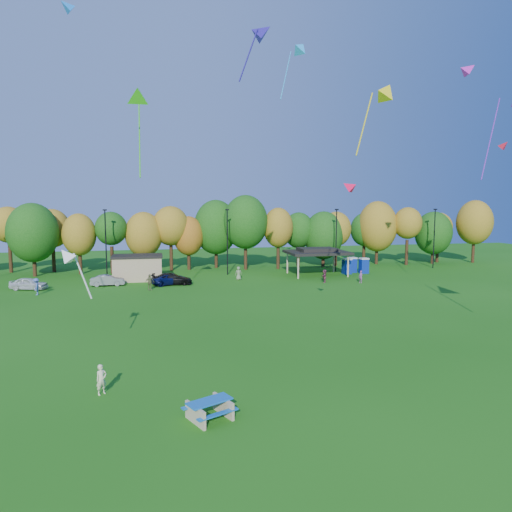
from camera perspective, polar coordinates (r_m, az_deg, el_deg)
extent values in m
plane|color=#19600F|center=(25.20, 6.58, -15.94)|extent=(160.00, 160.00, 0.00)
cylinder|color=black|center=(74.16, -28.34, -0.25)|extent=(0.50, 0.50, 4.12)
ellipsoid|color=olive|center=(73.84, -28.54, 3.46)|extent=(4.78, 4.78, 5.18)
cylinder|color=black|center=(68.56, -25.96, -0.83)|extent=(0.50, 0.50, 3.56)
ellipsoid|color=#144C0F|center=(68.22, -26.12, 2.64)|extent=(6.62, 6.62, 8.00)
cylinder|color=black|center=(72.13, -23.97, -0.33)|extent=(0.50, 0.50, 3.79)
ellipsoid|color=olive|center=(71.79, -24.12, 3.18)|extent=(4.94, 4.94, 5.58)
cylinder|color=black|center=(68.26, -21.11, -0.74)|extent=(0.50, 0.50, 3.34)
ellipsoid|color=olive|center=(67.92, -21.24, 2.52)|extent=(4.61, 4.61, 5.88)
cylinder|color=black|center=(67.56, -17.54, -0.48)|extent=(0.50, 0.50, 3.82)
ellipsoid|color=#144C0F|center=(67.20, -17.66, 3.29)|extent=(4.43, 4.43, 4.73)
cylinder|color=black|center=(67.99, -13.77, -0.56)|extent=(0.50, 0.50, 3.25)
ellipsoid|color=olive|center=(67.66, -13.85, 2.63)|extent=(5.33, 5.33, 6.53)
cylinder|color=black|center=(68.54, -10.55, -0.14)|extent=(0.50, 0.50, 3.96)
ellipsoid|color=olive|center=(68.19, -10.63, 3.73)|extent=(5.31, 5.31, 5.82)
cylinder|color=black|center=(68.99, -8.39, -0.44)|extent=(0.50, 0.50, 3.05)
ellipsoid|color=#995914|center=(68.67, -8.44, 2.51)|extent=(4.54, 4.54, 5.87)
cylinder|color=black|center=(70.56, -5.00, 0.05)|extent=(0.50, 0.50, 3.77)
ellipsoid|color=#144C0F|center=(70.22, -5.04, 3.62)|extent=(6.69, 6.69, 8.35)
cylinder|color=black|center=(68.25, -1.31, 0.08)|extent=(0.50, 0.50, 4.28)
ellipsoid|color=#144C0F|center=(67.89, -1.32, 4.27)|extent=(6.64, 6.64, 8.01)
cylinder|color=black|center=(69.09, 2.78, -0.07)|extent=(0.50, 0.50, 3.76)
ellipsoid|color=olive|center=(68.74, 2.79, 3.57)|extent=(4.49, 4.49, 6.02)
cylinder|color=black|center=(72.15, 5.31, 0.05)|extent=(0.50, 0.50, 3.43)
ellipsoid|color=#144C0F|center=(71.83, 5.35, 3.23)|extent=(4.77, 4.77, 5.63)
cylinder|color=black|center=(72.64, 8.39, -0.14)|extent=(0.50, 0.50, 2.95)
ellipsoid|color=#144C0F|center=(72.34, 8.44, 2.57)|extent=(6.14, 6.14, 7.54)
cylinder|color=black|center=(73.88, 9.92, 0.16)|extent=(0.50, 0.50, 3.52)
ellipsoid|color=olive|center=(73.56, 9.98, 3.35)|extent=(4.78, 4.78, 5.53)
cylinder|color=black|center=(77.70, 13.32, 0.33)|extent=(0.50, 0.50, 3.39)
ellipsoid|color=#144C0F|center=(77.41, 13.39, 3.24)|extent=(4.54, 4.54, 5.46)
cylinder|color=black|center=(77.28, 14.83, 0.38)|extent=(0.50, 0.50, 3.72)
ellipsoid|color=olive|center=(76.97, 14.92, 3.60)|extent=(6.32, 6.32, 8.24)
cylinder|color=black|center=(77.64, 18.31, 0.43)|extent=(0.50, 0.50, 4.06)
ellipsoid|color=olive|center=(77.33, 18.43, 3.92)|extent=(4.50, 4.50, 5.13)
cylinder|color=black|center=(80.85, 21.20, 0.18)|extent=(0.50, 0.50, 3.05)
ellipsoid|color=#144C0F|center=(80.58, 21.30, 2.70)|extent=(5.97, 5.97, 7.05)
cylinder|color=black|center=(83.17, 21.71, 0.49)|extent=(0.50, 0.50, 3.55)
ellipsoid|color=olive|center=(82.89, 21.83, 3.35)|extent=(4.60, 4.60, 4.99)
cylinder|color=black|center=(84.92, 25.50, 0.61)|extent=(0.50, 0.50, 4.07)
ellipsoid|color=olive|center=(84.63, 25.65, 3.81)|extent=(5.83, 5.83, 7.42)
cylinder|color=black|center=(62.53, -18.25, 1.37)|extent=(0.16, 0.16, 9.00)
cube|color=black|center=(62.33, -18.39, 5.49)|extent=(0.50, 0.25, 0.18)
cylinder|color=black|center=(62.97, -3.60, 1.70)|extent=(0.16, 0.16, 9.00)
cube|color=black|center=(62.78, -3.63, 5.80)|extent=(0.50, 0.25, 0.18)
cylinder|color=black|center=(67.33, 9.98, 1.91)|extent=(0.16, 0.16, 9.00)
cube|color=black|center=(67.15, 10.05, 5.75)|extent=(0.50, 0.25, 0.18)
cylinder|color=black|center=(74.92, 21.37, 2.01)|extent=(0.16, 0.16, 9.00)
cube|color=black|center=(74.75, 21.51, 5.45)|extent=(0.50, 0.25, 0.18)
cube|color=tan|center=(60.59, -14.57, -1.52)|extent=(6.00, 4.00, 3.00)
cube|color=black|center=(60.40, -14.61, 0.00)|extent=(6.30, 4.30, 0.25)
cylinder|color=tan|center=(59.92, 5.30, -1.43)|extent=(0.24, 0.24, 3.00)
cylinder|color=tan|center=(62.41, 11.43, -1.22)|extent=(0.24, 0.24, 3.00)
cylinder|color=tan|center=(64.66, 3.95, -0.85)|extent=(0.24, 0.24, 3.00)
cylinder|color=tan|center=(66.97, 9.70, -0.68)|extent=(0.24, 0.24, 3.00)
cube|color=black|center=(63.21, 7.65, 0.45)|extent=(8.20, 6.20, 0.35)
cube|color=black|center=(63.17, 7.65, 0.81)|extent=(5.00, 3.50, 0.45)
cube|color=navy|center=(65.34, 11.28, -1.33)|extent=(1.10, 1.10, 2.00)
cube|color=silver|center=(65.21, 11.30, -0.38)|extent=(1.15, 1.15, 0.18)
cube|color=navy|center=(66.88, 11.92, -1.17)|extent=(1.10, 1.10, 2.00)
cube|color=silver|center=(66.75, 11.94, -0.24)|extent=(1.15, 1.15, 0.18)
cube|color=navy|center=(66.46, 13.32, -1.25)|extent=(1.10, 1.10, 2.00)
cube|color=silver|center=(66.33, 13.34, -0.32)|extent=(1.15, 1.15, 0.18)
cube|color=tan|center=(21.30, -7.59, -19.09)|extent=(0.79, 1.53, 0.81)
cube|color=tan|center=(21.98, -4.11, -18.22)|extent=(0.79, 1.53, 0.81)
cube|color=blue|center=(21.45, -5.83, -17.60)|extent=(2.18, 1.60, 0.07)
cube|color=blue|center=(21.06, -4.79, -19.10)|extent=(1.95, 1.09, 0.06)
cube|color=blue|center=(22.14, -6.80, -17.80)|extent=(1.95, 1.09, 0.06)
imported|color=beige|center=(25.13, -18.76, -14.40)|extent=(0.68, 0.63, 1.55)
imported|color=silver|center=(58.08, -26.54, -3.11)|extent=(4.43, 2.80, 1.41)
imported|color=gray|center=(57.38, -18.05, -2.92)|extent=(3.96, 1.42, 1.30)
imported|color=#0C134A|center=(56.35, -10.57, -2.86)|extent=(5.25, 3.66, 1.33)
imported|color=black|center=(56.25, -10.45, -2.84)|extent=(4.97, 2.42, 1.39)
imported|color=#75865B|center=(58.80, -2.20, -2.18)|extent=(0.86, 0.57, 1.74)
imported|color=#5065B1|center=(54.26, -25.76, -3.47)|extent=(0.71, 1.19, 1.82)
imported|color=#A34C9A|center=(58.10, 12.96, -2.54)|extent=(0.54, 0.65, 1.53)
imported|color=#83364F|center=(57.45, 8.57, -2.49)|extent=(1.17, 1.56, 1.64)
imported|color=olive|center=(53.11, -13.15, -3.21)|extent=(1.15, 0.85, 1.82)
cone|color=#28A8FF|center=(55.61, 5.62, 24.48)|extent=(2.77, 2.71, 2.23)
cylinder|color=#28A8FF|center=(55.52, 3.74, 21.61)|extent=(1.70, 1.47, 5.67)
cone|color=blue|center=(44.43, -22.68, 26.92)|extent=(1.74, 1.55, 1.46)
cylinder|color=purple|center=(47.87, 27.27, 12.91)|extent=(2.59, 1.33, 7.55)
cone|color=yellow|center=(36.35, 15.99, 19.19)|extent=(2.42, 2.19, 1.94)
cylinder|color=yellow|center=(35.89, 13.39, 15.77)|extent=(1.66, 0.89, 4.73)
cone|color=#F90D40|center=(32.16, 11.42, 8.52)|extent=(1.41, 1.37, 1.14)
cone|color=#39D21C|center=(38.59, -14.58, 19.12)|extent=(1.84, 2.47, 2.47)
cylinder|color=#39D21C|center=(40.08, -14.36, 14.05)|extent=(0.11, 2.49, 6.61)
cone|color=red|center=(56.98, 28.63, 12.08)|extent=(1.60, 1.66, 1.32)
cone|color=silver|center=(29.81, -22.66, 0.10)|extent=(1.52, 1.30, 1.28)
cylinder|color=silver|center=(30.10, -20.85, -2.36)|extent=(1.10, 0.43, 2.85)
cone|color=#C320AF|center=(48.95, 25.15, 20.40)|extent=(1.92, 1.62, 1.69)
cone|color=navy|center=(37.50, 0.98, 26.23)|extent=(2.00, 1.60, 1.86)
cylinder|color=navy|center=(36.54, -0.95, 23.79)|extent=(1.46, 0.28, 3.79)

